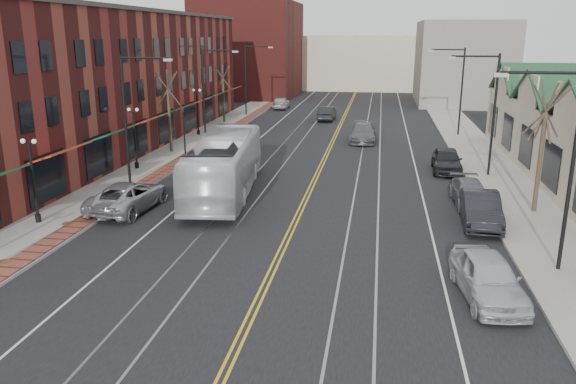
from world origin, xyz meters
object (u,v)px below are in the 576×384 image
(parked_suv, at_px, (129,196))
(parked_car_d, at_px, (447,160))
(parked_car_b, at_px, (481,209))
(parked_car_a, at_px, (488,277))
(parked_car_c, at_px, (470,193))
(transit_bus, at_px, (225,165))

(parked_suv, relative_size, parked_car_d, 1.18)
(parked_suv, xyz_separation_m, parked_car_b, (18.60, 0.54, 0.03))
(parked_suv, xyz_separation_m, parked_car_d, (18.15, 12.05, 0.03))
(parked_car_a, height_order, parked_car_c, parked_car_a)
(parked_car_c, bearing_deg, parked_car_d, 90.94)
(parked_car_b, bearing_deg, parked_car_a, -94.63)
(parked_car_c, distance_m, parked_car_d, 7.95)
(parked_suv, relative_size, parked_car_c, 1.23)
(parked_suv, bearing_deg, parked_car_d, -142.33)
(transit_bus, bearing_deg, parked_car_a, 131.48)
(parked_car_b, xyz_separation_m, parked_car_c, (0.00, 3.57, -0.15))
(parked_suv, bearing_deg, parked_car_c, -163.44)
(transit_bus, bearing_deg, parked_suv, 36.26)
(parked_suv, height_order, parked_car_a, parked_car_a)
(transit_bus, xyz_separation_m, parked_car_a, (13.15, -11.95, -0.96))
(parked_suv, height_order, parked_car_b, parked_car_b)
(parked_car_a, xyz_separation_m, parked_car_d, (0.64, 20.00, -0.00))
(parked_car_a, bearing_deg, parked_car_d, 80.83)
(transit_bus, height_order, parked_suv, transit_bus)
(transit_bus, distance_m, parked_car_a, 17.79)
(parked_car_a, distance_m, parked_car_b, 8.56)
(parked_car_c, xyz_separation_m, parked_car_d, (-0.45, 7.94, 0.15))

